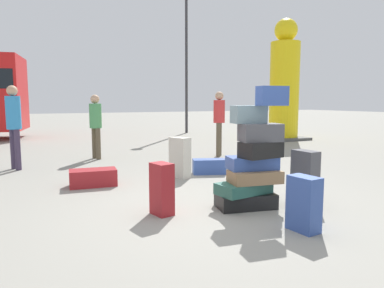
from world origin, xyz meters
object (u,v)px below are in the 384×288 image
at_px(person_bearded_onlooker, 219,118).
at_px(yellow_dummy_statue, 284,86).
at_px(person_passerby_in_red, 14,120).
at_px(suitcase_navy_white_trunk, 209,166).
at_px(suitcase_navy_foreground_near, 304,204).
at_px(suitcase_maroon_right_side, 162,189).
at_px(suitcase_maroon_behind_tower, 93,178).
at_px(suitcase_tower, 253,162).
at_px(lamp_post, 186,42).
at_px(person_tourist_with_camera, 96,121).
at_px(suitcase_charcoal_upright_blue, 305,177).
at_px(suitcase_cream_foreground_far, 180,157).

bearing_deg(person_bearded_onlooker, yellow_dummy_statue, 157.93).
bearing_deg(person_bearded_onlooker, person_passerby_in_red, -55.71).
bearing_deg(person_passerby_in_red, yellow_dummy_statue, 81.40).
bearing_deg(suitcase_navy_white_trunk, suitcase_navy_foreground_near, -80.32).
distance_m(suitcase_navy_foreground_near, yellow_dummy_statue, 10.12).
xyz_separation_m(suitcase_navy_white_trunk, suitcase_maroon_right_side, (-1.81, -2.04, 0.19)).
bearing_deg(suitcase_maroon_behind_tower, person_passerby_in_red, 124.55).
relative_size(suitcase_tower, yellow_dummy_statue, 0.37).
bearing_deg(yellow_dummy_statue, suitcase_maroon_right_side, -138.68).
bearing_deg(suitcase_maroon_behind_tower, suitcase_maroon_right_side, -69.27).
xyz_separation_m(suitcase_maroon_right_side, person_passerby_in_red, (-1.70, 4.25, 0.73)).
height_order(yellow_dummy_statue, lamp_post, lamp_post).
relative_size(suitcase_maroon_behind_tower, person_tourist_with_camera, 0.49).
distance_m(suitcase_charcoal_upright_blue, suitcase_maroon_right_side, 2.07).
bearing_deg(lamp_post, suitcase_tower, -110.46).
height_order(suitcase_cream_foreground_far, lamp_post, lamp_post).
height_order(suitcase_navy_white_trunk, suitcase_maroon_right_side, suitcase_maroon_right_side).
bearing_deg(suitcase_cream_foreground_far, suitcase_charcoal_upright_blue, -90.17).
bearing_deg(suitcase_navy_white_trunk, suitcase_maroon_behind_tower, -159.27).
xyz_separation_m(suitcase_charcoal_upright_blue, suitcase_navy_foreground_near, (-0.80, -0.84, -0.07)).
xyz_separation_m(suitcase_tower, person_tourist_with_camera, (-1.11, 5.18, 0.33)).
relative_size(suitcase_navy_white_trunk, person_tourist_with_camera, 0.41).
bearing_deg(suitcase_navy_foreground_near, suitcase_maroon_right_side, 127.70).
height_order(suitcase_charcoal_upright_blue, lamp_post, lamp_post).
relative_size(suitcase_cream_foreground_far, lamp_post, 0.12).
height_order(suitcase_navy_white_trunk, suitcase_cream_foreground_far, suitcase_cream_foreground_far).
bearing_deg(suitcase_tower, suitcase_navy_foreground_near, -91.03).
height_order(suitcase_cream_foreground_far, person_bearded_onlooker, person_bearded_onlooker).
xyz_separation_m(suitcase_navy_foreground_near, person_tourist_with_camera, (-1.10, 6.20, 0.65)).
xyz_separation_m(suitcase_charcoal_upright_blue, person_bearded_onlooker, (1.14, 4.42, 0.64)).
bearing_deg(suitcase_maroon_right_side, lamp_post, 50.88).
distance_m(suitcase_charcoal_upright_blue, person_bearded_onlooker, 4.61).
xyz_separation_m(suitcase_cream_foreground_far, yellow_dummy_statue, (6.31, 4.55, 1.61)).
relative_size(suitcase_charcoal_upright_blue, suitcase_navy_white_trunk, 1.17).
height_order(suitcase_tower, lamp_post, lamp_post).
xyz_separation_m(person_tourist_with_camera, yellow_dummy_statue, (7.31, 1.60, 1.03)).
distance_m(suitcase_tower, suitcase_maroon_behind_tower, 2.88).
xyz_separation_m(suitcase_maroon_behind_tower, person_passerby_in_red, (-1.20, 2.26, 0.92)).
bearing_deg(yellow_dummy_statue, suitcase_tower, -132.43).
bearing_deg(person_tourist_with_camera, suitcase_cream_foreground_far, 4.10).
bearing_deg(suitcase_charcoal_upright_blue, person_tourist_with_camera, 106.48).
distance_m(suitcase_tower, suitcase_maroon_right_side, 1.30).
distance_m(suitcase_charcoal_upright_blue, person_passerby_in_red, 6.01).
distance_m(suitcase_tower, suitcase_charcoal_upright_blue, 0.83).
bearing_deg(suitcase_navy_foreground_near, yellow_dummy_statue, 44.65).
bearing_deg(suitcase_navy_white_trunk, person_tourist_with_camera, 139.56).
bearing_deg(person_tourist_with_camera, yellow_dummy_statue, 87.62).
bearing_deg(suitcase_charcoal_upright_blue, lamp_post, 70.51).
height_order(suitcase_navy_white_trunk, person_passerby_in_red, person_passerby_in_red).
relative_size(suitcase_cream_foreground_far, person_tourist_with_camera, 0.48).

